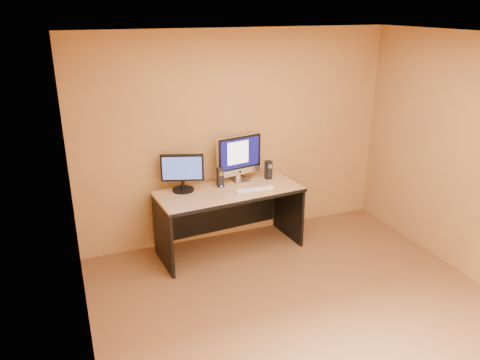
{
  "coord_description": "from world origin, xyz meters",
  "views": [
    {
      "loc": [
        -2.02,
        -3.23,
        2.84
      ],
      "look_at": [
        -0.16,
        1.49,
        0.94
      ],
      "focal_mm": 35.0,
      "sensor_mm": 36.0,
      "label": 1
    }
  ],
  "objects": [
    {
      "name": "mouse",
      "position": [
        0.23,
        1.46,
        0.81
      ],
      "size": [
        0.07,
        0.11,
        0.04
      ],
      "primitive_type": "ellipsoid",
      "rotation": [
        0.0,
        0.0,
        -0.03
      ],
      "color": "silver",
      "rests_on": "desk"
    },
    {
      "name": "floor",
      "position": [
        0.0,
        0.0,
        0.0
      ],
      "size": [
        4.0,
        4.0,
        0.0
      ],
      "primitive_type": "plane",
      "color": "brown",
      "rests_on": "ground"
    },
    {
      "name": "imac",
      "position": [
        -0.02,
        1.83,
        1.08
      ],
      "size": [
        0.64,
        0.33,
        0.58
      ],
      "primitive_type": null,
      "rotation": [
        0.0,
        0.0,
        0.19
      ],
      "color": "silver",
      "rests_on": "desk"
    },
    {
      "name": "cable_a",
      "position": [
        0.08,
        1.95,
        0.79
      ],
      "size": [
        0.14,
        0.19,
        0.01
      ],
      "primitive_type": "cylinder",
      "rotation": [
        1.57,
        0.0,
        0.62
      ],
      "color": "black",
      "rests_on": "desk"
    },
    {
      "name": "keyboard",
      "position": [
        0.01,
        1.47,
        0.8
      ],
      "size": [
        0.47,
        0.16,
        0.02
      ],
      "primitive_type": "cube",
      "rotation": [
        0.0,
        0.0,
        -0.08
      ],
      "color": "silver",
      "rests_on": "desk"
    },
    {
      "name": "second_monitor",
      "position": [
        -0.77,
        1.78,
        1.01
      ],
      "size": [
        0.56,
        0.4,
        0.45
      ],
      "primitive_type": null,
      "rotation": [
        0.0,
        0.0,
        -0.32
      ],
      "color": "black",
      "rests_on": "desk"
    },
    {
      "name": "desk",
      "position": [
        -0.26,
        1.59,
        0.39
      ],
      "size": [
        1.76,
        0.88,
        0.79
      ],
      "primitive_type": null,
      "rotation": [
        0.0,
        0.0,
        0.08
      ],
      "color": "tan",
      "rests_on": "ground"
    },
    {
      "name": "ceiling",
      "position": [
        0.0,
        0.0,
        2.6
      ],
      "size": [
        4.0,
        4.0,
        0.0
      ],
      "primitive_type": "plane",
      "color": "white",
      "rests_on": "walls"
    },
    {
      "name": "speaker_left",
      "position": [
        -0.31,
        1.74,
        0.9
      ],
      "size": [
        0.08,
        0.08,
        0.23
      ],
      "primitive_type": null,
      "rotation": [
        0.0,
        0.0,
        -0.04
      ],
      "color": "black",
      "rests_on": "desk"
    },
    {
      "name": "speaker_right",
      "position": [
        0.34,
        1.78,
        0.9
      ],
      "size": [
        0.08,
        0.09,
        0.23
      ],
      "primitive_type": null,
      "rotation": [
        0.0,
        0.0,
        0.17
      ],
      "color": "black",
      "rests_on": "desk"
    },
    {
      "name": "walls",
      "position": [
        0.0,
        0.0,
        1.3
      ],
      "size": [
        4.0,
        4.0,
        2.6
      ],
      "primitive_type": null,
      "color": "#9D753F",
      "rests_on": "ground"
    },
    {
      "name": "cable_b",
      "position": [
        -0.04,
        1.9,
        0.79
      ],
      "size": [
        0.05,
        0.19,
        0.01
      ],
      "primitive_type": "cylinder",
      "rotation": [
        1.57,
        0.0,
        -0.23
      ],
      "color": "black",
      "rests_on": "desk"
    }
  ]
}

